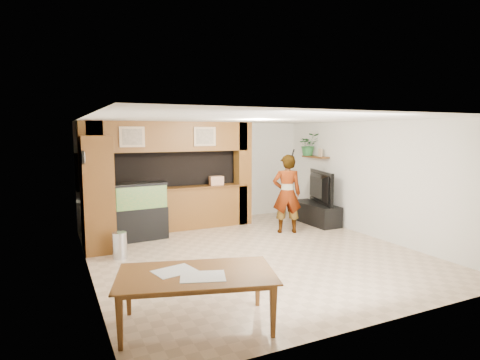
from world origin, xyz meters
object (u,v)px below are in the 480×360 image
dining_table (197,301)px  pantry_cabinet (97,194)px  television (316,187)px  aquarium (140,212)px  person (287,194)px

dining_table → pantry_cabinet: bearing=116.3°
pantry_cabinet → television: size_ratio=1.55×
pantry_cabinet → aquarium: bearing=23.8°
aquarium → television: bearing=-8.5°
television → dining_table: 6.16m
aquarium → person: (3.24, -0.82, 0.30)m
pantry_cabinet → aquarium: 1.13m
pantry_cabinet → person: 4.18m
pantry_cabinet → person: pantry_cabinet is taller
aquarium → person: person is taller
pantry_cabinet → aquarium: size_ratio=1.81×
aquarium → person: size_ratio=0.69×
dining_table → aquarium: bearing=103.2°
pantry_cabinet → television: pantry_cabinet is taller
dining_table → television: bearing=56.8°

